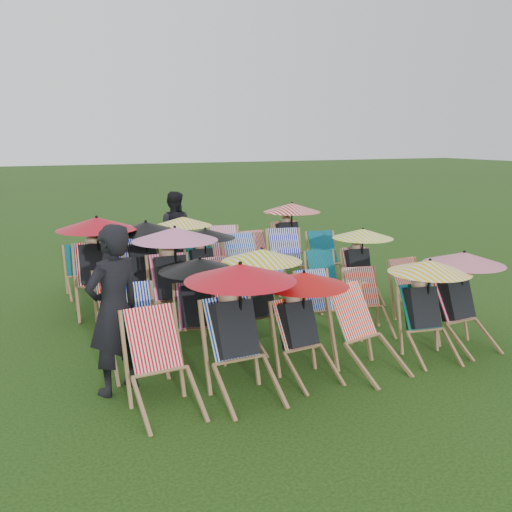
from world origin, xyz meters
name	(u,v)px	position (x,y,z in m)	size (l,w,h in m)	color
ground	(254,318)	(0.00, 0.00, 0.00)	(100.00, 100.00, 0.00)	black
deckchair_0	(163,365)	(-2.02, -2.26, 0.48)	(0.68, 0.91, 0.95)	olive
deckchair_1	(241,328)	(-1.19, -2.26, 0.72)	(1.16, 1.21, 1.37)	olive
deckchair_2	(305,323)	(-0.37, -2.14, 0.62)	(0.99, 1.06, 1.18)	olive
deckchair_3	(368,332)	(0.36, -2.31, 0.47)	(0.79, 0.98, 0.95)	olive
deckchair_4	(428,307)	(1.29, -2.23, 0.62)	(0.99, 1.06, 1.18)	olive
deckchair_5	(464,298)	(1.93, -2.16, 0.64)	(1.02, 1.07, 1.21)	olive
deckchair_6	(136,330)	(-2.02, -1.14, 0.47)	(0.67, 0.90, 0.93)	olive
deckchair_7	(199,305)	(-1.21, -1.03, 0.63)	(1.01, 1.08, 1.20)	olive
deckchair_8	(263,295)	(-0.32, -0.99, 0.65)	(1.04, 1.13, 1.23)	olive
deckchair_9	(321,307)	(0.47, -1.12, 0.42)	(0.64, 0.83, 0.85)	olive
deckchair_10	(368,302)	(1.17, -1.19, 0.42)	(0.70, 0.86, 0.83)	olive
deckchair_11	(418,292)	(2.10, -1.10, 0.43)	(0.59, 0.81, 0.86)	olive
deckchair_12	(117,305)	(-1.98, 0.11, 0.42)	(0.57, 0.78, 0.84)	olive
deckchair_13	(175,276)	(-1.18, 0.07, 0.74)	(1.19, 1.24, 1.41)	olive
deckchair_14	(224,292)	(-0.45, 0.05, 0.44)	(0.64, 0.85, 0.88)	olive
deckchair_15	(279,286)	(0.41, -0.01, 0.45)	(0.71, 0.90, 0.90)	olive
deckchair_16	(328,281)	(1.27, 0.01, 0.42)	(0.66, 0.85, 0.85)	olive
deckchair_17	(362,263)	(1.99, 0.14, 0.62)	(0.99, 1.06, 1.17)	olive
deckchair_18	(96,263)	(-2.03, 1.32, 0.76)	(1.22, 1.28, 1.44)	olive
deckchair_19	(145,263)	(-1.29, 1.27, 0.71)	(1.13, 1.19, 1.34)	olive
deckchair_20	(205,263)	(-0.32, 1.22, 0.62)	(0.99, 1.04, 1.17)	olive
deckchair_21	(247,267)	(0.39, 1.12, 0.51)	(0.71, 0.96, 1.01)	olive
deckchair_22	(290,261)	(1.23, 1.19, 0.51)	(0.85, 1.06, 1.03)	olive
deckchair_23	(328,260)	(2.04, 1.23, 0.46)	(0.72, 0.92, 0.93)	olive
deckchair_24	(82,271)	(-2.11, 2.39, 0.41)	(0.54, 0.76, 0.82)	olive
deckchair_25	(132,263)	(-1.26, 2.36, 0.48)	(0.73, 0.94, 0.95)	olive
deckchair_26	(182,250)	(-0.35, 2.33, 0.65)	(1.04, 1.11, 1.23)	olive
deckchair_27	(227,254)	(0.52, 2.32, 0.49)	(0.80, 1.00, 0.97)	olive
deckchair_28	(260,255)	(1.17, 2.27, 0.42)	(0.57, 0.79, 0.84)	olive
deckchair_29	(291,236)	(1.96, 2.49, 0.71)	(1.14, 1.20, 1.35)	olive
person_left	(114,310)	(-2.34, -1.64, 0.89)	(0.65, 0.43, 1.78)	black
person_rear	(174,231)	(-0.13, 3.57, 0.79)	(0.77, 0.60, 1.58)	black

